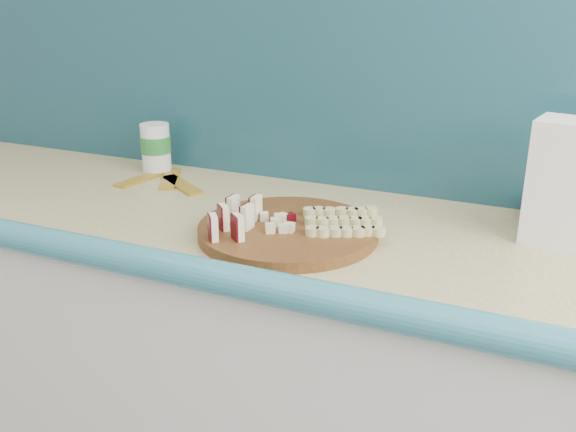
# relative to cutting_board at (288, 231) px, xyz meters

# --- Properties ---
(kitchen_counter) EXTENTS (2.20, 0.63, 0.91)m
(kitchen_counter) POSITION_rel_cutting_board_xyz_m (-0.15, 0.08, -0.46)
(kitchen_counter) COLOR silver
(kitchen_counter) RESTS_ON ground
(backsplash) EXTENTS (2.20, 0.02, 0.50)m
(backsplash) POSITION_rel_cutting_board_xyz_m (-0.15, 0.36, 0.24)
(backsplash) COLOR teal
(backsplash) RESTS_ON kitchen_counter
(cutting_board) EXTENTS (0.48, 0.48, 0.02)m
(cutting_board) POSITION_rel_cutting_board_xyz_m (0.00, 0.00, 0.00)
(cutting_board) COLOR #47280F
(cutting_board) RESTS_ON kitchen_counter
(apple_wedges) EXTENTS (0.09, 0.17, 0.05)m
(apple_wedges) POSITION_rel_cutting_board_xyz_m (-0.09, -0.06, 0.04)
(apple_wedges) COLOR #F4EFC3
(apple_wedges) RESTS_ON cutting_board
(apple_chunks) EXTENTS (0.05, 0.06, 0.02)m
(apple_chunks) POSITION_rel_cutting_board_xyz_m (-0.02, -0.01, 0.02)
(apple_chunks) COLOR beige
(apple_chunks) RESTS_ON cutting_board
(banana_slices) EXTENTS (0.19, 0.18, 0.02)m
(banana_slices) POSITION_rel_cutting_board_xyz_m (0.10, 0.05, 0.02)
(banana_slices) COLOR #CDC47D
(banana_slices) RESTS_ON cutting_board
(brown_bowl) EXTENTS (0.22, 0.22, 0.04)m
(brown_bowl) POSITION_rel_cutting_board_xyz_m (0.51, 0.29, 0.01)
(brown_bowl) COLOR black
(brown_bowl) RESTS_ON kitchen_counter
(flour_bag) EXTENTS (0.16, 0.13, 0.24)m
(flour_bag) POSITION_rel_cutting_board_xyz_m (0.50, 0.18, 0.11)
(flour_bag) COLOR white
(flour_bag) RESTS_ON kitchen_counter
(canister) EXTENTS (0.08, 0.08, 0.13)m
(canister) POSITION_rel_cutting_board_xyz_m (-0.50, 0.27, 0.06)
(canister) COLOR white
(canister) RESTS_ON kitchen_counter
(banana_peel) EXTENTS (0.24, 0.20, 0.01)m
(banana_peel) POSITION_rel_cutting_board_xyz_m (-0.43, 0.21, -0.01)
(banana_peel) COLOR #BD8F24
(banana_peel) RESTS_ON kitchen_counter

